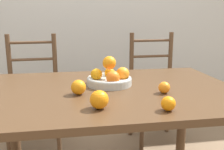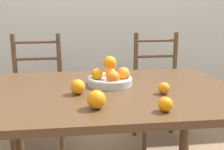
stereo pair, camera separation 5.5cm
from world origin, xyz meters
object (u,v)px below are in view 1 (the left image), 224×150
at_px(chair_left, 34,96).
at_px(orange_loose_2, 99,100).
at_px(chair_right, 155,91).
at_px(orange_loose_3, 168,104).
at_px(orange_loose_1, 78,87).
at_px(orange_loose_0, 164,88).
at_px(fruit_bowl, 110,77).

bearing_deg(chair_left, orange_loose_2, -72.00).
distance_m(orange_loose_2, chair_right, 1.31).
height_order(orange_loose_3, chair_right, chair_right).
relative_size(orange_loose_1, orange_loose_2, 0.93).
xyz_separation_m(orange_loose_1, chair_right, (0.72, 0.88, -0.31)).
bearing_deg(orange_loose_0, fruit_bowl, 139.88).
relative_size(orange_loose_0, orange_loose_1, 0.79).
bearing_deg(orange_loose_0, chair_left, 130.39).
xyz_separation_m(orange_loose_1, orange_loose_3, (0.37, -0.30, -0.01)).
relative_size(fruit_bowl, orange_loose_1, 3.39).
relative_size(fruit_bowl, chair_left, 0.27).
distance_m(fruit_bowl, chair_right, 0.95).
distance_m(fruit_bowl, chair_left, 0.95).
relative_size(orange_loose_0, chair_left, 0.06).
xyz_separation_m(chair_left, chair_right, (1.07, 0.00, 0.00)).
bearing_deg(fruit_bowl, orange_loose_0, -40.12).
xyz_separation_m(orange_loose_3, chair_left, (-0.72, 1.18, -0.30)).
bearing_deg(chair_left, fruit_bowl, -56.26).
distance_m(orange_loose_2, chair_left, 1.22).
distance_m(chair_left, chair_right, 1.07).
distance_m(orange_loose_1, chair_right, 1.18).
bearing_deg(orange_loose_1, fruit_bowl, 40.06).
height_order(orange_loose_0, chair_right, chair_right).
relative_size(orange_loose_1, chair_right, 0.08).
height_order(orange_loose_1, chair_right, chair_right).
xyz_separation_m(orange_loose_0, chair_right, (0.28, 0.93, -0.30)).
bearing_deg(fruit_bowl, orange_loose_2, -106.03).
bearing_deg(orange_loose_1, orange_loose_3, -39.04).
relative_size(orange_loose_0, chair_right, 0.06).
bearing_deg(chair_right, orange_loose_0, -108.20).
bearing_deg(orange_loose_3, orange_loose_2, 165.68).
bearing_deg(orange_loose_3, orange_loose_0, 73.16).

